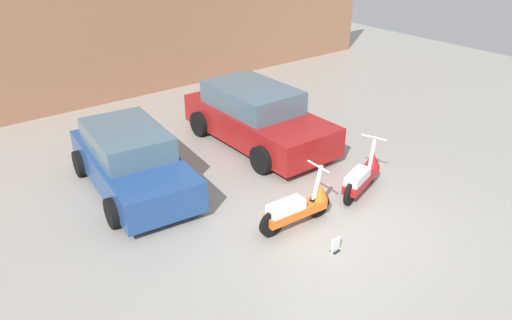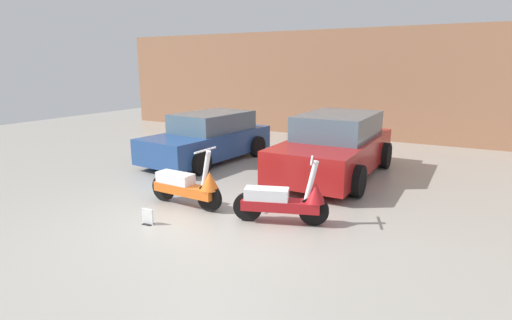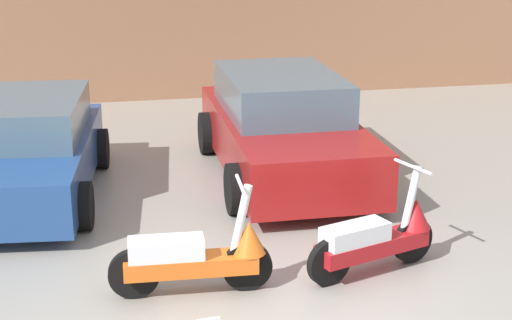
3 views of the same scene
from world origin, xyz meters
TOP-DOWN VIEW (x-y plane):
  - ground_plane at (0.00, 0.00)m, footprint 28.00×28.00m
  - wall_back at (0.00, 8.82)m, footprint 19.60×0.12m
  - scooter_front_left at (-0.62, 0.45)m, footprint 1.58×0.57m
  - scooter_front_right at (1.24, 0.55)m, footprint 1.50×0.76m
  - car_rear_left at (-2.39, 3.62)m, footprint 2.11×3.89m
  - car_rear_center at (1.03, 3.80)m, footprint 2.04×4.17m
  - placard_near_left_scooter at (-0.67, -0.55)m, footprint 0.20×0.13m

SIDE VIEW (x-z plane):
  - ground_plane at x=0.00m, z-range 0.00..0.00m
  - placard_near_left_scooter at x=-0.67m, z-range -0.02..0.24m
  - scooter_front_right at x=1.24m, z-range -0.16..0.92m
  - scooter_front_left at x=-0.62m, z-range -0.16..0.94m
  - car_rear_left at x=-2.39m, z-range -0.03..1.25m
  - car_rear_center at x=1.03m, z-range -0.03..1.38m
  - wall_back at x=0.00m, z-range 0.00..3.71m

